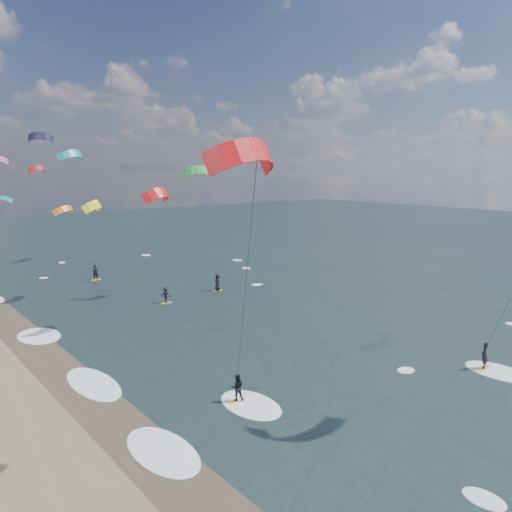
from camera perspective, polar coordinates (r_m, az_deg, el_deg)
ground at (r=27.86m, az=18.40°, el=-17.56°), size 260.00×260.00×0.00m
wet_sand_strip at (r=27.63m, az=-15.95°, el=-17.65°), size 3.00×240.00×0.00m
kitesurfer_near_b at (r=21.34m, az=-0.35°, el=-0.02°), size 6.84×8.39×14.34m
far_kitesurfers at (r=51.88m, az=-9.77°, el=-3.26°), size 8.99×14.75×1.79m
bg_kite_field at (r=69.64m, az=-22.01°, el=8.32°), size 13.30×68.92×10.17m
shoreline_surf at (r=32.03m, az=-17.43°, el=-13.74°), size 2.40×79.40×0.11m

